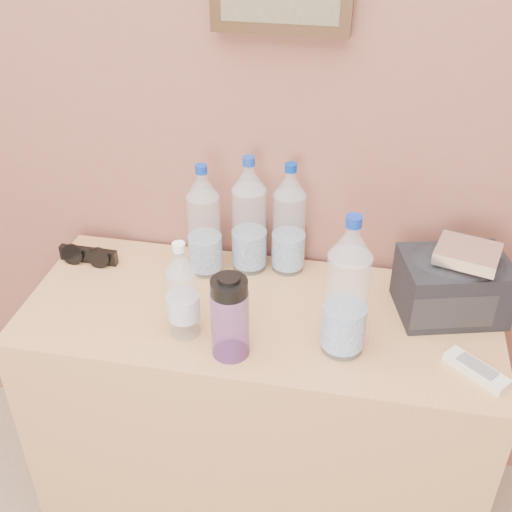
{
  "coord_description": "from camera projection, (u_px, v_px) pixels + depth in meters",
  "views": [
    {
      "loc": [
        0.42,
        0.59,
        1.65
      ],
      "look_at": [
        0.19,
        1.71,
        0.88
      ],
      "focal_mm": 45.0,
      "sensor_mm": 36.0,
      "label": 1
    }
  ],
  "objects": [
    {
      "name": "dresser",
      "position": [
        259.0,
        413.0,
        1.7
      ],
      "size": [
        1.11,
        0.46,
        0.7
      ],
      "primitive_type": "cube",
      "color": "tan",
      "rests_on": "ground"
    },
    {
      "name": "pet_large_a",
      "position": [
        204.0,
        226.0,
        1.57
      ],
      "size": [
        0.08,
        0.08,
        0.3
      ],
      "rotation": [
        0.0,
        0.0,
        0.25
      ],
      "color": "silver",
      "rests_on": "dresser"
    },
    {
      "name": "pet_large_b",
      "position": [
        289.0,
        224.0,
        1.58
      ],
      "size": [
        0.08,
        0.08,
        0.3
      ],
      "rotation": [
        0.0,
        0.0,
        -0.42
      ],
      "color": "#A5BED1",
      "rests_on": "dresser"
    },
    {
      "name": "pet_large_c",
      "position": [
        249.0,
        221.0,
        1.58
      ],
      "size": [
        0.08,
        0.08,
        0.31
      ],
      "rotation": [
        0.0,
        0.0,
        0.43
      ],
      "color": "silver",
      "rests_on": "dresser"
    },
    {
      "name": "pet_large_d",
      "position": [
        347.0,
        294.0,
        1.32
      ],
      "size": [
        0.09,
        0.09,
        0.33
      ],
      "rotation": [
        0.0,
        0.0,
        0.18
      ],
      "color": "silver",
      "rests_on": "dresser"
    },
    {
      "name": "pet_small",
      "position": [
        183.0,
        295.0,
        1.39
      ],
      "size": [
        0.07,
        0.07,
        0.24
      ],
      "rotation": [
        0.0,
        0.0,
        0.37
      ],
      "color": "white",
      "rests_on": "dresser"
    },
    {
      "name": "nalgene_bottle",
      "position": [
        230.0,
        317.0,
        1.34
      ],
      "size": [
        0.08,
        0.08,
        0.2
      ],
      "rotation": [
        0.0,
        0.0,
        -0.22
      ],
      "color": "#76409A",
      "rests_on": "dresser"
    },
    {
      "name": "sunglasses",
      "position": [
        89.0,
        255.0,
        1.67
      ],
      "size": [
        0.16,
        0.06,
        0.04
      ],
      "primitive_type": null,
      "rotation": [
        0.0,
        0.0,
        -0.02
      ],
      "color": "black",
      "rests_on": "dresser"
    },
    {
      "name": "ac_remote",
      "position": [
        476.0,
        370.0,
        1.33
      ],
      "size": [
        0.14,
        0.12,
        0.02
      ],
      "primitive_type": "cube",
      "rotation": [
        0.0,
        0.0,
        -0.69
      ],
      "color": "beige",
      "rests_on": "dresser"
    },
    {
      "name": "toiletry_bag",
      "position": [
        453.0,
        283.0,
        1.46
      ],
      "size": [
        0.27,
        0.23,
        0.16
      ],
      "primitive_type": null,
      "rotation": [
        0.0,
        0.0,
        0.27
      ],
      "color": "black",
      "rests_on": "dresser"
    },
    {
      "name": "foil_packet",
      "position": [
        468.0,
        254.0,
        1.4
      ],
      "size": [
        0.16,
        0.14,
        0.03
      ],
      "primitive_type": "cube",
      "rotation": [
        0.0,
        0.0,
        -0.26
      ],
      "color": "silver",
      "rests_on": "toiletry_bag"
    }
  ]
}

